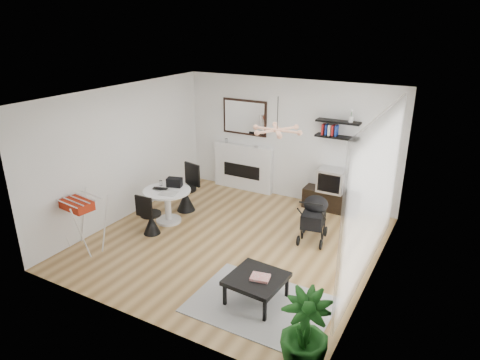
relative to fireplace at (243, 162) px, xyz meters
The scene contains 25 objects.
floor 2.75m from the fireplace, 65.59° to the right, with size 5.00×5.00×0.00m, color olive.
ceiling 3.34m from the fireplace, 65.59° to the right, with size 5.00×5.00×0.00m, color white.
wall_back 1.29m from the fireplace, ahead, with size 5.00×5.00×0.00m, color white.
wall_left 2.88m from the fireplace, 120.01° to the right, with size 5.00×5.00×0.00m, color white.
wall_right 4.39m from the fireplace, 33.95° to the right, with size 5.00×5.00×0.00m, color white.
sheer_curtain 4.20m from the fireplace, 32.43° to the right, with size 0.04×3.60×2.60m, color white.
fireplace is the anchor object (origin of this frame).
shelf_lower 2.41m from the fireplace, ahead, with size 0.90×0.25×0.04m, color black.
shelf_upper 2.55m from the fireplace, ahead, with size 0.90×0.25×0.04m, color black.
pendant_lamp 3.15m from the fireplace, 49.71° to the right, with size 0.90×0.90×0.10m, color tan, non-canonical shape.
tv_console 2.28m from the fireplace, ahead, with size 1.17×0.41×0.44m, color black.
crt_tv 2.23m from the fireplace, ahead, with size 0.56×0.49×0.49m.
dining_table 2.37m from the fireplace, 101.35° to the right, with size 0.95×0.95×0.69m.
laptop 2.46m from the fireplace, 103.83° to the right, with size 0.31×0.20×0.02m, color black.
black_bag 2.13m from the fireplace, 102.13° to the right, with size 0.30×0.18×0.18m, color black.
newspaper 2.46m from the fireplace, 97.57° to the right, with size 0.33×0.27×0.01m, color silver.
drinking_glass 2.29m from the fireplace, 108.43° to the right, with size 0.06×0.06×0.11m, color white.
chair_far 1.78m from the fireplace, 105.85° to the right, with size 0.51×0.52×1.01m.
chair_near 2.96m from the fireplace, 98.35° to the right, with size 0.40×0.41×0.84m.
drying_rack 4.07m from the fireplace, 105.40° to the right, with size 0.74×0.70×0.99m.
stroller 2.85m from the fireplace, 33.91° to the right, with size 0.58×0.80×0.93m.
rug 4.57m from the fireplace, 58.09° to the right, with size 1.98×1.43×0.01m, color #A4A4A4.
coffee_table 4.43m from the fireplace, 58.80° to the right, with size 0.82×0.82×0.40m.
magazines 4.47m from the fireplace, 58.17° to the right, with size 0.27×0.21×0.04m, color red.
potted_plant 5.73m from the fireplace, 54.19° to the right, with size 0.58×0.58×1.03m, color #195518.
Camera 1 is at (3.53, -6.05, 3.89)m, focal length 32.00 mm.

